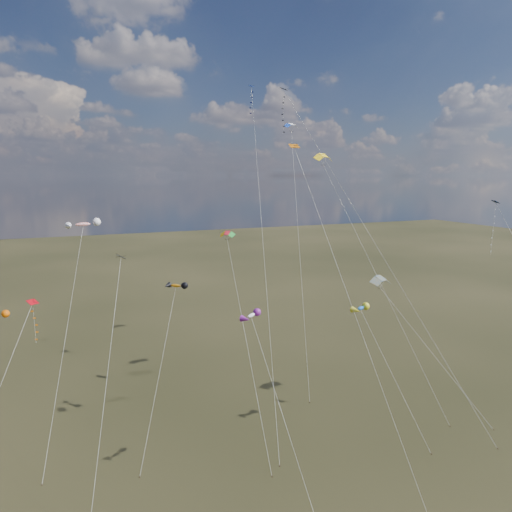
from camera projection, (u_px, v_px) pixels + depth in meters
name	position (u px, v px, depth m)	size (l,w,h in m)	color
diamond_black_high	(296.00, 130.00, 59.01)	(13.27, 26.77, 39.30)	black
diamond_navy_tall	(253.00, 126.00, 62.44)	(8.03, 26.79, 40.55)	#0D1B4F
diamond_black_mid	(112.00, 331.00, 39.56)	(5.05, 10.96, 20.81)	black
diamond_red_low	(31.00, 330.00, 46.10)	(7.57, 11.91, 15.48)	red
diamond_navy_right	(501.00, 241.00, 47.72)	(2.33, 20.99, 25.36)	#07184B
diamond_orange_center	(329.00, 243.00, 41.99)	(5.47, 16.39, 30.99)	#C05E0A
parafoil_yellow	(324.00, 156.00, 58.59)	(9.01, 17.81, 31.20)	yellow
parafoil_blue_white	(292.00, 125.00, 72.75)	(8.94, 22.20, 36.67)	blue
parafoil_striped	(381.00, 278.00, 55.93)	(8.89, 12.80, 16.26)	#D19209
parafoil_tricolor	(227.00, 235.00, 56.67)	(3.11, 19.54, 21.40)	#E3AB06
novelty_orange_black	(176.00, 287.00, 50.74)	(7.23, 10.61, 16.30)	orange
novelty_white_purple	(252.00, 317.00, 40.63)	(3.25, 10.58, 16.02)	white
novelty_redwhite_stripe	(83.00, 225.00, 53.26)	(7.19, 15.74, 22.90)	red
novelty_blue_yellow	(361.00, 309.00, 49.15)	(5.13, 8.22, 14.30)	blue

